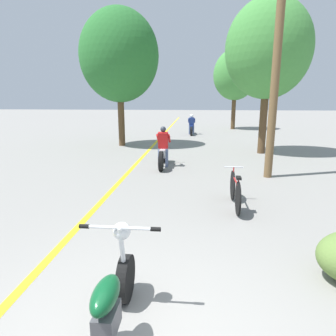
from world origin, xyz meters
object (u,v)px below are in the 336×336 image
object	(u,v)px
roadside_tree_left	(119,56)
motorcycle_rider_lead	(163,152)
utility_pole	(277,52)
bicycle_parked	(235,190)
motorcycle_rider_far	(192,127)
motorcycle_foreground	(108,308)
roadside_tree_right_far	(235,75)
roadside_tree_right_near	(268,49)

from	to	relation	value
roadside_tree_left	motorcycle_rider_lead	distance (m)	6.59
utility_pole	bicycle_parked	size ratio (longest dim) A/B	4.22
utility_pole	motorcycle_rider_far	bearing A→B (deg)	103.13
motorcycle_foreground	motorcycle_rider_far	xyz separation A→B (m)	(0.49, 17.87, 0.10)
motorcycle_rider_far	roadside_tree_left	bearing A→B (deg)	-123.65
utility_pole	motorcycle_rider_lead	bearing A→B (deg)	161.25
utility_pole	roadside_tree_right_far	distance (m)	14.91
roadside_tree_left	motorcycle_rider_far	world-z (taller)	roadside_tree_left
roadside_tree_right_near	motorcycle_rider_far	xyz separation A→B (m)	(-3.23, 6.79, -3.85)
roadside_tree_right_far	roadside_tree_left	world-z (taller)	roadside_tree_left
motorcycle_foreground	roadside_tree_left	bearing A→B (deg)	103.35
roadside_tree_left	motorcycle_foreground	bearing A→B (deg)	-76.65
utility_pole	motorcycle_foreground	world-z (taller)	utility_pole
bicycle_parked	roadside_tree_left	bearing A→B (deg)	118.84
motorcycle_rider_far	bicycle_parked	xyz separation A→B (m)	(1.23, -13.79, -0.13)
motorcycle_foreground	motorcycle_rider_lead	distance (m)	8.01
roadside_tree_left	bicycle_parked	xyz separation A→B (m)	(4.71, -8.56, -4.01)
motorcycle_foreground	roadside_tree_right_far	bearing A→B (deg)	80.39
motorcycle_rider_lead	motorcycle_rider_far	world-z (taller)	motorcycle_rider_lead
roadside_tree_right_far	utility_pole	bearing A→B (deg)	-92.38
motorcycle_foreground	motorcycle_rider_lead	xyz separation A→B (m)	(-0.35, 8.00, 0.12)
roadside_tree_left	bicycle_parked	distance (m)	10.56
motorcycle_rider_far	bicycle_parked	size ratio (longest dim) A/B	1.26
roadside_tree_right_near	roadside_tree_right_far	size ratio (longest dim) A/B	1.06
roadside_tree_right_near	motorcycle_rider_lead	size ratio (longest dim) A/B	3.16
motorcycle_foreground	motorcycle_rider_far	distance (m)	17.88
roadside_tree_right_far	bicycle_parked	world-z (taller)	roadside_tree_right_far
motorcycle_foreground	motorcycle_rider_lead	bearing A→B (deg)	92.47
roadside_tree_left	bicycle_parked	bearing A→B (deg)	-61.16
utility_pole	roadside_tree_left	bearing A→B (deg)	136.27
utility_pole	motorcycle_rider_lead	size ratio (longest dim) A/B	3.52
roadside_tree_left	bicycle_parked	size ratio (longest dim) A/B	3.91
motorcycle_rider_far	roadside_tree_right_far	bearing A→B (deg)	50.37
motorcycle_foreground	motorcycle_rider_far	bearing A→B (deg)	88.44
motorcycle_foreground	motorcycle_rider_far	size ratio (longest dim) A/B	0.98
roadside_tree_left	motorcycle_foreground	xyz separation A→B (m)	(3.00, -12.64, -3.97)
bicycle_parked	motorcycle_foreground	bearing A→B (deg)	-112.74
roadside_tree_right_near	bicycle_parked	bearing A→B (deg)	-105.97
motorcycle_foreground	motorcycle_rider_lead	size ratio (longest dim) A/B	1.03
bicycle_parked	roadside_tree_right_near	bearing A→B (deg)	74.03
utility_pole	motorcycle_rider_far	world-z (taller)	utility_pole
motorcycle_rider_lead	roadside_tree_right_far	bearing A→B (deg)	73.67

